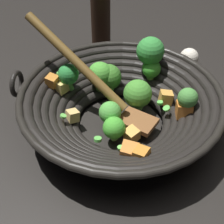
{
  "coord_description": "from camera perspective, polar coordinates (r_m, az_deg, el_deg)",
  "views": [
    {
      "loc": [
        0.19,
        0.47,
        0.48
      ],
      "look_at": [
        0.01,
        -0.02,
        0.03
      ],
      "focal_mm": 54.42,
      "sensor_mm": 36.0,
      "label": 1
    }
  ],
  "objects": [
    {
      "name": "garlic_bulb",
      "position": [
        0.88,
        12.82,
        8.91
      ],
      "size": [
        0.05,
        0.05,
        0.05
      ],
      "primitive_type": "sphere",
      "color": "silver",
      "rests_on": "ground"
    },
    {
      "name": "soy_sauce_bottle",
      "position": [
        0.9,
        -1.91,
        15.05
      ],
      "size": [
        0.05,
        0.05,
        0.21
      ],
      "color": "black",
      "rests_on": "ground"
    },
    {
      "name": "wok",
      "position": [
        0.66,
        1.52,
        1.32
      ],
      "size": [
        0.4,
        0.39,
        0.2
      ],
      "color": "black",
      "rests_on": "ground"
    },
    {
      "name": "ground_plane",
      "position": [
        0.7,
        1.41,
        -2.55
      ],
      "size": [
        4.0,
        4.0,
        0.0
      ],
      "primitive_type": "plane",
      "color": "black"
    }
  ]
}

